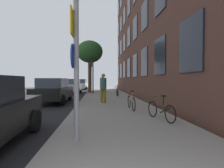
# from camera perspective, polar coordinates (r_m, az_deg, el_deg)

# --- Properties ---
(ground_plane) EXTENTS (41.80, 41.80, 0.00)m
(ground_plane) POSITION_cam_1_polar(r_m,az_deg,el_deg) (16.31, -13.66, -4.09)
(ground_plane) COLOR #332D28
(road_asphalt) EXTENTS (7.00, 38.00, 0.01)m
(road_asphalt) POSITION_cam_1_polar(r_m,az_deg,el_deg) (16.77, -20.78, -3.97)
(road_asphalt) COLOR black
(road_asphalt) RESTS_ON ground
(sidewalk) EXTENTS (4.20, 38.00, 0.12)m
(sidewalk) POSITION_cam_1_polar(r_m,az_deg,el_deg) (16.13, -1.26, -3.90)
(sidewalk) COLOR gray
(sidewalk) RESTS_ON ground
(sign_post) EXTENTS (0.16, 0.60, 3.25)m
(sign_post) POSITION_cam_1_polar(r_m,az_deg,el_deg) (4.28, -11.47, 7.12)
(sign_post) COLOR gray
(sign_post) RESTS_ON sidewalk
(traffic_light) EXTENTS (0.43, 0.24, 3.61)m
(traffic_light) POSITION_cam_1_polar(r_m,az_deg,el_deg) (19.43, -6.30, 4.46)
(traffic_light) COLOR black
(traffic_light) RESTS_ON sidewalk
(tree_near) EXTENTS (2.88, 2.88, 5.75)m
(tree_near) POSITION_cam_1_polar(r_m,az_deg,el_deg) (20.60, -7.00, 9.83)
(tree_near) COLOR #4C3823
(tree_near) RESTS_ON sidewalk
(bicycle_0) EXTENTS (0.56, 1.66, 0.89)m
(bicycle_0) POSITION_cam_1_polar(r_m,az_deg,el_deg) (6.66, 15.08, -7.93)
(bicycle_0) COLOR black
(bicycle_0) RESTS_ON sidewalk
(bicycle_1) EXTENTS (0.42, 1.71, 0.92)m
(bicycle_1) POSITION_cam_1_polar(r_m,az_deg,el_deg) (8.73, 6.08, -5.63)
(bicycle_1) COLOR black
(bicycle_1) RESTS_ON sidewalk
(bicycle_2) EXTENTS (0.42, 1.68, 0.95)m
(bicycle_2) POSITION_cam_1_polar(r_m,az_deg,el_deg) (15.41, 1.71, -2.54)
(bicycle_2) COLOR black
(bicycle_2) RESTS_ON sidewalk
(pedestrian_0) EXTENTS (0.56, 0.56, 1.79)m
(pedestrian_0) POSITION_cam_1_polar(r_m,az_deg,el_deg) (11.07, -2.78, -0.69)
(pedestrian_0) COLOR olive
(pedestrian_0) RESTS_ON sidewalk
(pedestrian_1) EXTENTS (0.55, 0.55, 1.76)m
(pedestrian_1) POSITION_cam_1_polar(r_m,az_deg,el_deg) (20.84, -3.00, 0.22)
(pedestrian_1) COLOR #4C4742
(pedestrian_1) RESTS_ON sidewalk
(car_1) EXTENTS (1.92, 4.47, 1.62)m
(car_1) POSITION_cam_1_polar(r_m,az_deg,el_deg) (12.66, -17.76, -1.85)
(car_1) COLOR black
(car_1) RESTS_ON road_asphalt
(car_2) EXTENTS (1.93, 4.28, 1.62)m
(car_2) POSITION_cam_1_polar(r_m,az_deg,el_deg) (20.85, -12.44, -0.59)
(car_2) COLOR silver
(car_2) RESTS_ON road_asphalt
(car_3) EXTENTS (1.91, 4.35, 1.62)m
(car_3) POSITION_cam_1_polar(r_m,az_deg,el_deg) (29.10, -9.63, -0.04)
(car_3) COLOR silver
(car_3) RESTS_ON road_asphalt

